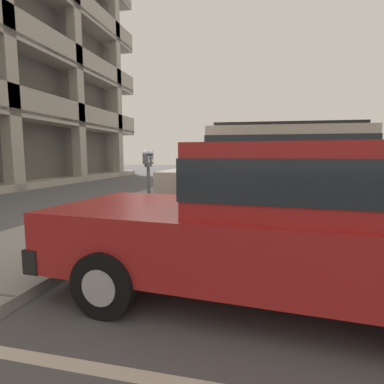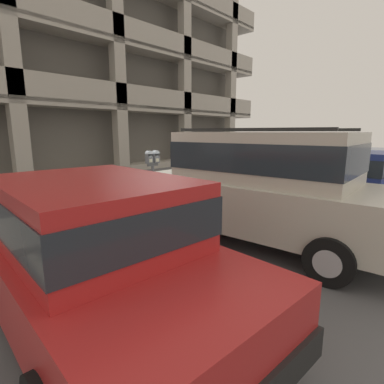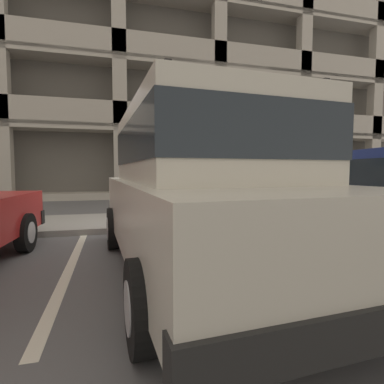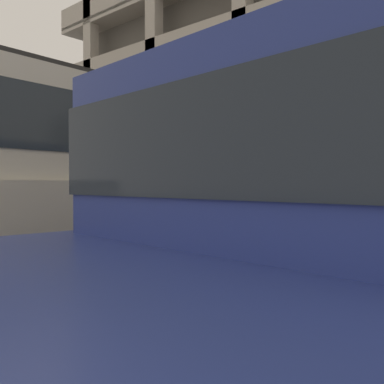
# 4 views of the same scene
# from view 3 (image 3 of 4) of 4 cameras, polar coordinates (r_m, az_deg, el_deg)

# --- Properties ---
(ground_plane) EXTENTS (80.00, 80.00, 0.10)m
(ground_plane) POSITION_cam_3_polar(r_m,az_deg,el_deg) (6.10, -5.54, -8.32)
(ground_plane) COLOR #565659
(sidewalk) EXTENTS (40.00, 2.20, 0.12)m
(sidewalk) POSITION_cam_3_polar(r_m,az_deg,el_deg) (7.34, -7.23, -5.35)
(sidewalk) COLOR gray
(sidewalk) RESTS_ON ground_plane
(parking_stall_lines) EXTENTS (12.27, 4.80, 0.01)m
(parking_stall_lines) POSITION_cam_3_polar(r_m,az_deg,el_deg) (5.27, 13.90, -9.79)
(parking_stall_lines) COLOR silver
(parking_stall_lines) RESTS_ON ground_plane
(silver_suv) EXTENTS (2.21, 4.88, 2.03)m
(silver_suv) POSITION_cam_3_polar(r_m,az_deg,el_deg) (3.63, 1.05, 1.44)
(silver_suv) COLOR beige
(silver_suv) RESTS_ON ground_plane
(parking_meter_near) EXTENTS (0.35, 0.12, 1.43)m
(parking_meter_near) POSITION_cam_3_polar(r_m,az_deg,el_deg) (6.28, -7.77, 3.42)
(parking_meter_near) COLOR #595B60
(parking_meter_near) RESTS_ON sidewalk
(parking_garage) EXTENTS (32.00, 10.00, 13.25)m
(parking_garage) POSITION_cam_3_polar(r_m,az_deg,el_deg) (19.43, -14.08, 18.16)
(parking_garage) COLOR #5C5851
(parking_garage) RESTS_ON ground_plane
(fire_hydrant) EXTENTS (0.30, 0.30, 0.70)m
(fire_hydrant) POSITION_cam_3_polar(r_m,az_deg,el_deg) (8.41, 23.70, -1.69)
(fire_hydrant) COLOR red
(fire_hydrant) RESTS_ON sidewalk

